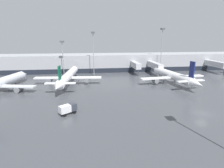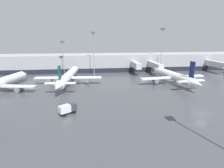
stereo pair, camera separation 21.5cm
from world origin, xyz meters
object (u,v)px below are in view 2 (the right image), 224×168
apron_light_mast_1 (93,42)px  apron_light_mast_7 (63,48)px  parked_jet_3 (68,76)px  apron_light_mast_3 (163,39)px  parked_jet_1 (173,76)px  service_truck_1 (68,108)px

apron_light_mast_1 → apron_light_mast_7: (-14.34, 1.33, -2.78)m
parked_jet_3 → apron_light_mast_3: (45.22, 19.01, 14.01)m
parked_jet_1 → apron_light_mast_3: size_ratio=1.45×
parked_jet_1 → parked_jet_3: size_ratio=0.89×
service_truck_1 → apron_light_mast_1: bearing=45.7°
parked_jet_3 → service_truck_1: bearing=-169.2°
parked_jet_1 → apron_light_mast_1: bearing=50.4°
parked_jet_1 → apron_light_mast_3: (4.11, 22.79, 14.17)m
parked_jet_3 → apron_light_mast_1: (10.42, 15.86, 12.69)m
service_truck_1 → apron_light_mast_3: (42.29, 47.54, 15.75)m
service_truck_1 → apron_light_mast_7: apron_light_mast_7 is taller
apron_light_mast_3 → parked_jet_1: bearing=-100.2°
service_truck_1 → parked_jet_3: bearing=61.2°
parked_jet_1 → apron_light_mast_7: bearing=58.0°
service_truck_1 → apron_light_mast_7: 47.67m
parked_jet_1 → apron_light_mast_1: (-30.68, 19.64, 12.85)m
parked_jet_3 → apron_light_mast_3: apron_light_mast_3 is taller
service_truck_1 → apron_light_mast_1: size_ratio=0.21×
apron_light_mast_1 → parked_jet_3: bearing=-123.3°
service_truck_1 → apron_light_mast_7: (-6.84, 45.72, 11.65)m
parked_jet_3 → apron_light_mast_7: apron_light_mast_7 is taller
parked_jet_3 → parked_jet_1: bearing=-90.3°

